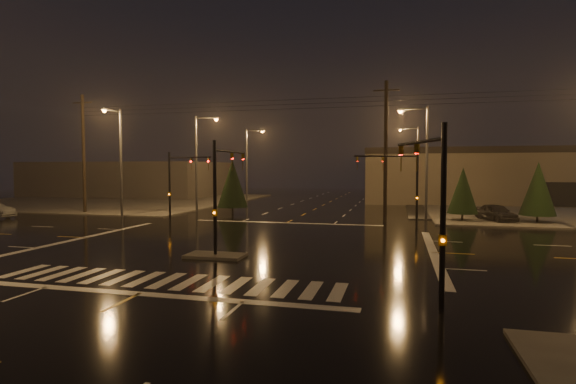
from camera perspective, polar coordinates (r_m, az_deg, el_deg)
name	(u,v)px	position (r m, az deg, el deg)	size (l,w,h in m)	color
ground	(242,244)	(27.31, -5.88, -6.63)	(140.00, 140.00, 0.00)	black
sidewalk_nw	(113,200)	(67.92, -21.32, -1.00)	(36.00, 36.00, 0.12)	#423F3B
median_island	(215,256)	(23.63, -9.20, -7.98)	(3.00, 1.60, 0.15)	#423F3B
crosswalk	(167,280)	(19.26, -15.15, -10.79)	(15.00, 2.60, 0.01)	beige
stop_bar_near	(139,294)	(17.59, -18.39, -12.16)	(16.00, 0.50, 0.01)	beige
stop_bar_far	(286,223)	(37.74, -0.21, -3.93)	(16.00, 0.50, 0.01)	beige
commercial_block	(131,179)	(80.53, -19.34, 1.58)	(30.00, 18.00, 5.60)	#45403C
signal_mast_median	(222,184)	(24.07, -8.41, 1.04)	(0.25, 4.59, 6.00)	black
signal_mast_ne	(404,179)	(35.47, 14.49, 1.66)	(4.84, 1.86, 6.00)	black
signal_mast_nw	(178,177)	(40.07, -13.82, 1.81)	(4.84, 1.86, 6.00)	black
signal_mast_se	(433,194)	(15.64, 17.88, -0.26)	(1.55, 3.87, 6.00)	black
streetlight_1	(199,157)	(47.87, -11.25, 4.43)	(2.77, 0.32, 10.00)	#38383A
streetlight_2	(249,160)	(62.72, -5.01, 4.12)	(2.77, 0.32, 10.00)	#38383A
streetlight_3	(423,154)	(41.40, 16.79, 4.59)	(2.77, 0.32, 10.00)	#38383A
streetlight_4	(415,159)	(61.38, 15.86, 4.05)	(2.77, 0.32, 10.00)	#38383A
streetlight_5	(119,155)	(44.35, -20.69, 4.41)	(0.32, 2.77, 10.00)	#38383A
utility_pole_0	(84,153)	(50.19, -24.53, 4.52)	(2.20, 0.32, 12.00)	black
utility_pole_1	(386,150)	(39.38, 12.29, 5.22)	(2.20, 0.32, 12.00)	black
conifer_0	(463,190)	(41.37, 21.32, 0.19)	(2.54, 2.54, 4.67)	black
conifer_1	(538,189)	(42.37, 29.16, 0.38)	(2.83, 2.83, 5.12)	black
conifer_3	(233,184)	(45.11, -7.06, 1.07)	(3.02, 3.02, 5.42)	black
car_parked	(496,213)	(42.55, 24.91, -2.40)	(1.80, 4.48, 1.53)	black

